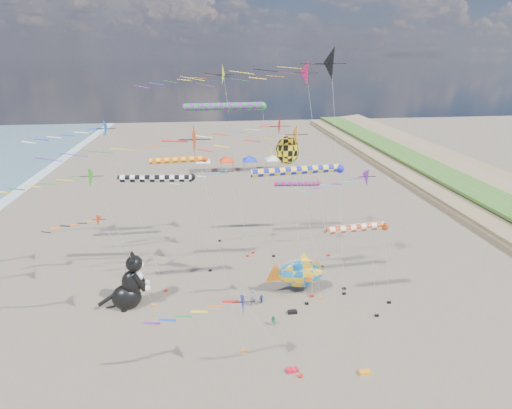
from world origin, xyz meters
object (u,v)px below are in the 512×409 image
Objects in this scene: child_green at (273,321)px; child_blue at (261,299)px; person_adult at (253,298)px; fish_inflatable at (301,273)px; cat_inflatable at (128,281)px; parked_car at (315,168)px.

child_blue is at bearing 122.26° from child_green.
child_blue is at bearing 23.01° from person_adult.
child_green is at bearing -125.57° from fish_inflatable.
cat_inflatable is 14.73m from child_green.
child_green is 3.85m from child_blue.
fish_inflatable is 48.36m from parked_car.
child_green is (1.49, -3.34, -0.38)m from person_adult.
person_adult is at bearing 154.08° from parked_car.
parked_car is at bearing 73.19° from fish_inflatable.
fish_inflatable reaches higher than child_blue.
cat_inflatable reaches higher than child_green.
person_adult is at bearing 137.10° from child_green.
fish_inflatable is 5.69m from person_adult.
child_green is at bearing 156.85° from parked_car.
fish_inflatable is 1.70× the size of parked_car.
cat_inflatable reaches higher than fish_inflatable.
cat_inflatable is 13.36m from child_blue.
person_adult is 1.96× the size of child_blue.
cat_inflatable is 56.25m from parked_car.
child_blue is (13.09, -1.01, -2.48)m from cat_inflatable.
child_green is 54.39m from parked_car.
child_blue is (0.88, 0.46, -0.45)m from person_adult.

